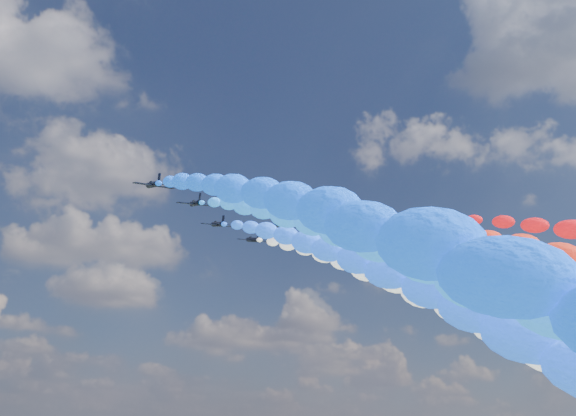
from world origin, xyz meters
name	(u,v)px	position (x,y,z in m)	size (l,w,h in m)	color
jet_0	(153,185)	(-33.60, -5.85, 105.82)	(8.12, 10.89, 2.40)	black
trail_0	(272,219)	(-33.60, -68.17, 82.09)	(6.77, 122.46, 51.98)	blue
jet_1	(196,203)	(-22.26, 2.84, 105.82)	(8.12, 10.89, 2.40)	black
trail_1	(326,246)	(-22.26, -59.48, 82.09)	(6.77, 122.46, 51.98)	#1976FF
jet_2	(218,224)	(-12.56, 16.68, 105.82)	(8.12, 10.89, 2.40)	black
trail_2	(343,272)	(-12.56, -45.64, 82.09)	(6.77, 122.46, 51.98)	#1A57FF
jet_3	(279,225)	(0.93, 11.61, 105.82)	(8.12, 10.89, 2.40)	black
trail_3	(436,273)	(0.93, -50.71, 82.09)	(6.77, 122.46, 51.98)	white
jet_4	(253,240)	(0.30, 26.99, 105.82)	(8.12, 10.89, 2.40)	black
trail_4	(381,290)	(0.30, -35.33, 82.09)	(6.77, 122.46, 51.98)	white
jet_5	(312,233)	(11.38, 15.44, 105.82)	(8.12, 10.89, 2.40)	black
trail_5	(476,283)	(11.38, -46.88, 82.09)	(6.77, 122.46, 51.98)	red
jet_6	(376,227)	(23.05, 3.90, 105.82)	(8.12, 10.89, 2.40)	black
jet_7	(437,219)	(32.67, -7.56, 105.82)	(8.12, 10.89, 2.40)	black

